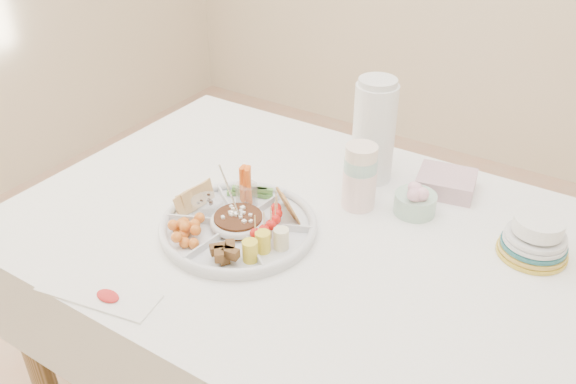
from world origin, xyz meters
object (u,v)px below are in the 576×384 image
Objects in this scene: dining_table at (311,340)px; thermos at (374,129)px; plate_stack at (536,236)px; party_tray at (238,224)px.

thermos is (0.00, 0.31, 0.53)m from dining_table.
dining_table is 5.08× the size of thermos.
thermos is at bearing 166.45° from plate_stack.
dining_table is 4.00× the size of party_tray.
plate_stack is (0.47, 0.20, 0.43)m from dining_table.
party_tray is at bearing -110.71° from thermos.
dining_table is at bearing -157.63° from plate_stack.
party_tray is 1.27× the size of thermos.
thermos is 0.50m from plate_stack.
plate_stack reaches higher than dining_table.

